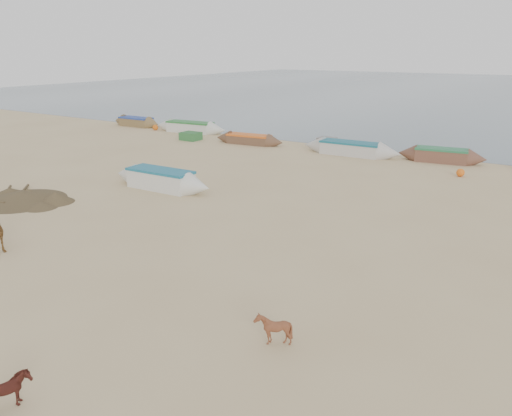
{
  "coord_description": "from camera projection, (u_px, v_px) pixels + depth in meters",
  "views": [
    {
      "loc": [
        9.73,
        -10.94,
        6.7
      ],
      "look_at": [
        0.0,
        4.0,
        1.0
      ],
      "focal_mm": 35.0,
      "sensor_mm": 36.0,
      "label": 1
    }
  ],
  "objects": [
    {
      "name": "ground",
      "position": [
        187.0,
        270.0,
        15.83
      ],
      "size": [
        140.0,
        140.0,
        0.0
      ],
      "primitive_type": "plane",
      "color": "tan",
      "rests_on": "ground"
    },
    {
      "name": "calf_right",
      "position": [
        8.0,
        394.0,
        9.55
      ],
      "size": [
        0.84,
        0.92,
        0.78
      ],
      "primitive_type": "imported",
      "rotation": [
        0.0,
        0.0,
        1.83
      ],
      "color": "#59251C",
      "rests_on": "ground"
    },
    {
      "name": "debris_pile",
      "position": [
        21.0,
        196.0,
        23.01
      ],
      "size": [
        4.29,
        4.29,
        0.43
      ],
      "primitive_type": "cone",
      "rotation": [
        0.0,
        0.0,
        0.07
      ],
      "color": "brown",
      "rests_on": "ground"
    },
    {
      "name": "calf_front",
      "position": [
        273.0,
        329.0,
        11.76
      ],
      "size": [
        0.84,
        0.77,
        0.8
      ],
      "primitive_type": "imported",
      "rotation": [
        0.0,
        0.0,
        -1.77
      ],
      "color": "brown",
      "rests_on": "ground"
    },
    {
      "name": "waterline_canoes",
      "position": [
        386.0,
        151.0,
        32.28
      ],
      "size": [
        53.9,
        3.67,
        0.9
      ],
      "color": "brown",
      "rests_on": "ground"
    },
    {
      "name": "near_canoe",
      "position": [
        161.0,
        179.0,
        24.86
      ],
      "size": [
        6.02,
        1.42,
        1.0
      ],
      "primitive_type": null,
      "rotation": [
        0.0,
        0.0,
        0.03
      ],
      "color": "silver",
      "rests_on": "ground"
    },
    {
      "name": "beach_clutter",
      "position": [
        464.0,
        163.0,
        29.36
      ],
      "size": [
        44.0,
        5.27,
        0.64
      ],
      "color": "#2D6433",
      "rests_on": "ground"
    }
  ]
}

